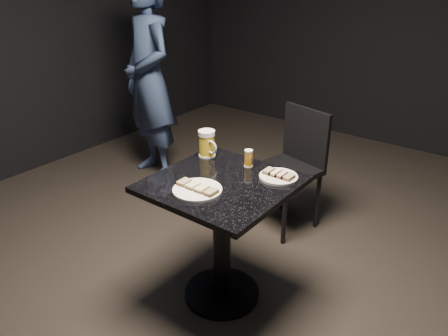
{
  "coord_description": "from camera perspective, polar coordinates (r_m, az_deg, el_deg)",
  "views": [
    {
      "loc": [
        1.24,
        -1.6,
        1.78
      ],
      "look_at": [
        0.0,
        0.02,
        0.82
      ],
      "focal_mm": 35.0,
      "sensor_mm": 36.0,
      "label": 1
    }
  ],
  "objects": [
    {
      "name": "plate_large",
      "position": [
        2.18,
        -3.5,
        -2.88
      ],
      "size": [
        0.25,
        0.25,
        0.01
      ],
      "primitive_type": "cylinder",
      "color": "white",
      "rests_on": "table"
    },
    {
      "name": "canapes_on_plate_small",
      "position": [
        2.32,
        7.15,
        -0.78
      ],
      "size": [
        0.16,
        0.07,
        0.02
      ],
      "color": "#4C3521",
      "rests_on": "plate_small"
    },
    {
      "name": "canapes_on_plate_large",
      "position": [
        2.17,
        -3.51,
        -2.5
      ],
      "size": [
        0.22,
        0.07,
        0.02
      ],
      "color": "#4C3521",
      "rests_on": "plate_large"
    },
    {
      "name": "beer_tumbler",
      "position": [
        2.42,
        3.23,
        1.28
      ],
      "size": [
        0.05,
        0.05,
        0.1
      ],
      "color": "silver",
      "rests_on": "table"
    },
    {
      "name": "floor",
      "position": [
        2.69,
        -0.27,
        -16.14
      ],
      "size": [
        6.0,
        6.0,
        0.0
      ],
      "primitive_type": "plane",
      "color": "black",
      "rests_on": "ground"
    },
    {
      "name": "patron",
      "position": [
        3.85,
        -9.75,
        11.27
      ],
      "size": [
        0.74,
        0.6,
        1.75
      ],
      "primitive_type": "imported",
      "rotation": [
        0.0,
        0.0,
        -0.32
      ],
      "color": "navy",
      "rests_on": "floor"
    },
    {
      "name": "beer_mug",
      "position": [
        2.54,
        -2.23,
        3.2
      ],
      "size": [
        0.14,
        0.1,
        0.16
      ],
      "color": "silver",
      "rests_on": "table"
    },
    {
      "name": "plate_small",
      "position": [
        2.32,
        7.13,
        -1.14
      ],
      "size": [
        0.2,
        0.2,
        0.01
      ],
      "primitive_type": "cylinder",
      "color": "silver",
      "rests_on": "table"
    },
    {
      "name": "table",
      "position": [
        2.39,
        -0.29,
        -6.95
      ],
      "size": [
        0.7,
        0.7,
        0.75
      ],
      "color": "black",
      "rests_on": "floor"
    },
    {
      "name": "chair",
      "position": [
        3.15,
        9.01,
        0.85
      ],
      "size": [
        0.49,
        0.49,
        0.87
      ],
      "color": "black",
      "rests_on": "floor"
    }
  ]
}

